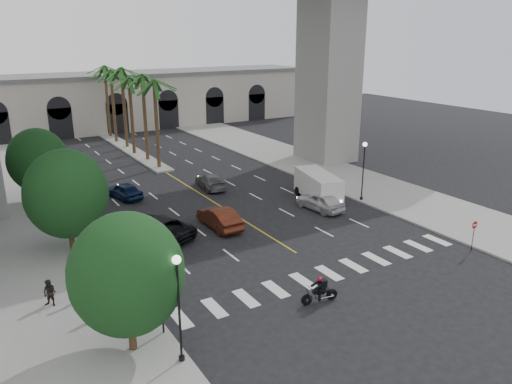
% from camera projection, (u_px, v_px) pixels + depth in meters
% --- Properties ---
extents(ground, '(140.00, 140.00, 0.00)m').
position_uv_depth(ground, '(314.00, 264.00, 32.37)').
color(ground, black).
rests_on(ground, ground).
extents(sidewalk_left, '(8.00, 100.00, 0.15)m').
position_uv_depth(sidewalk_left, '(31.00, 233.00, 37.17)').
color(sidewalk_left, gray).
rests_on(sidewalk_left, ground).
extents(sidewalk_right, '(8.00, 100.00, 0.15)m').
position_uv_depth(sidewalk_right, '(341.00, 176.00, 51.97)').
color(sidewalk_right, gray).
rests_on(sidewalk_right, ground).
extents(median, '(2.00, 24.00, 0.20)m').
position_uv_depth(median, '(131.00, 150.00, 63.30)').
color(median, gray).
rests_on(median, ground).
extents(pier_building, '(71.00, 10.50, 8.50)m').
position_uv_depth(pier_building, '(94.00, 102.00, 75.88)').
color(pier_building, beige).
rests_on(pier_building, ground).
extents(palm_a, '(3.20, 3.20, 10.30)m').
position_uv_depth(palm_a, '(154.00, 85.00, 52.41)').
color(palm_a, '#47331E').
rests_on(palm_a, ground).
extents(palm_b, '(3.20, 3.20, 10.60)m').
position_uv_depth(palm_b, '(142.00, 79.00, 55.64)').
color(palm_b, '#47331E').
rests_on(palm_b, ground).
extents(palm_c, '(3.20, 3.20, 10.10)m').
position_uv_depth(palm_c, '(129.00, 81.00, 58.89)').
color(palm_c, '#47331E').
rests_on(palm_c, ground).
extents(palm_d, '(3.20, 3.20, 10.90)m').
position_uv_depth(palm_d, '(121.00, 72.00, 62.10)').
color(palm_d, '#47331E').
rests_on(palm_d, ground).
extents(palm_e, '(3.20, 3.20, 10.40)m').
position_uv_depth(palm_e, '(111.00, 74.00, 65.37)').
color(palm_e, '#47331E').
rests_on(palm_e, ground).
extents(palm_f, '(3.20, 3.20, 10.70)m').
position_uv_depth(palm_f, '(105.00, 70.00, 68.70)').
color(palm_f, '#47331E').
rests_on(palm_f, ground).
extents(street_tree_near, '(5.20, 5.20, 6.89)m').
position_uv_depth(street_tree_near, '(127.00, 274.00, 22.28)').
color(street_tree_near, '#382616').
rests_on(street_tree_near, ground).
extents(street_tree_mid, '(5.44, 5.44, 7.21)m').
position_uv_depth(street_tree_mid, '(66.00, 194.00, 32.82)').
color(street_tree_mid, '#382616').
rests_on(street_tree_mid, ground).
extents(street_tree_far, '(5.04, 5.04, 6.68)m').
position_uv_depth(street_tree_far, '(38.00, 160.00, 42.69)').
color(street_tree_far, '#382616').
rests_on(street_tree_far, ground).
extents(lamp_post_left_near, '(0.40, 0.40, 5.35)m').
position_uv_depth(lamp_post_left_near, '(179.00, 300.00, 21.69)').
color(lamp_post_left_near, black).
rests_on(lamp_post_left_near, ground).
extents(lamp_post_left_far, '(0.40, 0.40, 5.35)m').
position_uv_depth(lamp_post_left_far, '(73.00, 182.00, 38.80)').
color(lamp_post_left_far, black).
rests_on(lamp_post_left_far, ground).
extents(lamp_post_right, '(0.40, 0.40, 5.35)m').
position_uv_depth(lamp_post_right, '(363.00, 166.00, 43.53)').
color(lamp_post_right, black).
rests_on(lamp_post_right, ground).
extents(traffic_signal_near, '(0.25, 0.18, 3.65)m').
position_uv_depth(traffic_signal_near, '(161.00, 290.00, 23.99)').
color(traffic_signal_near, black).
rests_on(traffic_signal_near, ground).
extents(traffic_signal_far, '(0.25, 0.18, 3.65)m').
position_uv_depth(traffic_signal_far, '(134.00, 259.00, 27.25)').
color(traffic_signal_far, black).
rests_on(traffic_signal_far, ground).
extents(motorcycle_rider, '(2.21, 0.64, 1.60)m').
position_uv_depth(motorcycle_rider, '(321.00, 291.00, 27.56)').
color(motorcycle_rider, black).
rests_on(motorcycle_rider, ground).
extents(car_a, '(2.38, 4.75, 1.56)m').
position_uv_depth(car_a, '(320.00, 201.00, 42.02)').
color(car_a, silver).
rests_on(car_a, ground).
extents(car_b, '(1.71, 4.89, 1.61)m').
position_uv_depth(car_b, '(219.00, 218.00, 38.18)').
color(car_b, '#501D10').
rests_on(car_b, ground).
extents(car_c, '(4.96, 6.56, 1.66)m').
position_uv_depth(car_c, '(157.00, 227.00, 36.26)').
color(car_c, black).
rests_on(car_c, ground).
extents(car_d, '(2.65, 5.07, 1.40)m').
position_uv_depth(car_d, '(211.00, 181.00, 48.04)').
color(car_d, '#5C5D61').
rests_on(car_d, ground).
extents(car_e, '(2.66, 4.58, 1.46)m').
position_uv_depth(car_e, '(124.00, 191.00, 45.01)').
color(car_e, '#0D1E3E').
rests_on(car_e, ground).
extents(cargo_van, '(3.53, 6.29, 2.53)m').
position_uv_depth(cargo_van, '(318.00, 186.00, 44.13)').
color(cargo_van, silver).
rests_on(cargo_van, ground).
extents(pedestrian_a, '(0.73, 0.57, 1.76)m').
position_uv_depth(pedestrian_a, '(81.00, 286.00, 27.47)').
color(pedestrian_a, black).
rests_on(pedestrian_a, sidewalk_left).
extents(pedestrian_b, '(0.94, 0.93, 1.53)m').
position_uv_depth(pedestrian_b, '(50.00, 293.00, 26.91)').
color(pedestrian_b, black).
rests_on(pedestrian_b, sidewalk_left).
extents(do_not_enter_sign, '(0.53, 0.05, 2.18)m').
position_uv_depth(do_not_enter_sign, '(474.00, 229.00, 33.84)').
color(do_not_enter_sign, black).
rests_on(do_not_enter_sign, ground).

